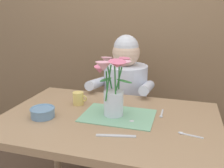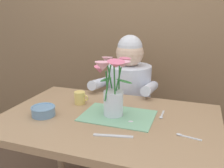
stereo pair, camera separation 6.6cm
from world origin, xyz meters
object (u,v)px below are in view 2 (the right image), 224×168
Objects in this scene: seated_person at (129,107)px; flower_vase at (113,87)px; dinner_knife at (113,136)px; coffee_cup at (80,98)px; ceramic_bowl at (43,111)px.

flower_vase is at bearing -85.36° from seated_person.
dinner_knife is at bearing -70.48° from flower_vase.
dinner_knife is 2.04× the size of coffee_cup.
dinner_knife is at bearing -44.37° from coffee_cup.
ceramic_bowl is at bearing -160.87° from flower_vase.
coffee_cup is at bearing 64.31° from ceramic_bowl.
seated_person is 0.69m from flower_vase.
coffee_cup is (0.11, 0.23, 0.01)m from ceramic_bowl.
dinner_knife is (0.08, -0.22, -0.17)m from flower_vase.
flower_vase is 0.29m from dinner_knife.
flower_vase is 0.42m from ceramic_bowl.
seated_person reaches higher than dinner_knife.
ceramic_bowl is at bearing -115.69° from coffee_cup.
dinner_knife is 0.47m from coffee_cup.
flower_vase is 1.78× the size of dinner_knife.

